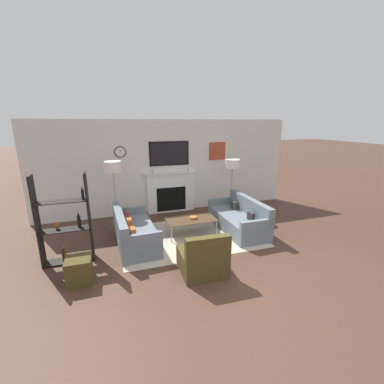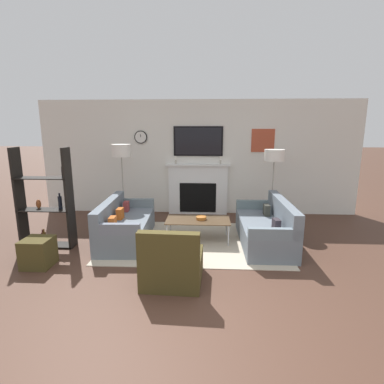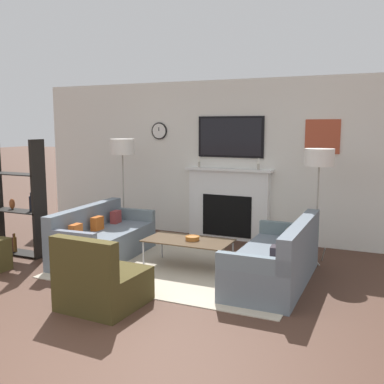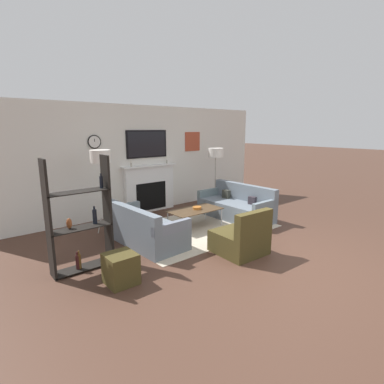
# 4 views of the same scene
# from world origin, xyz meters

# --- Properties ---
(ground_plane) EXTENTS (60.00, 60.00, 0.00)m
(ground_plane) POSITION_xyz_m (0.00, 0.00, 0.00)
(ground_plane) COLOR #482E22
(fireplace_wall) EXTENTS (7.59, 0.28, 2.70)m
(fireplace_wall) POSITION_xyz_m (0.00, 4.22, 1.24)
(fireplace_wall) COLOR silver
(fireplace_wall) RESTS_ON ground_plane
(area_rug) EXTENTS (3.20, 2.19, 0.01)m
(area_rug) POSITION_xyz_m (0.00, 2.27, 0.01)
(area_rug) COLOR #BBAE98
(area_rug) RESTS_ON ground_plane
(couch_left) EXTENTS (0.87, 1.79, 0.76)m
(couch_left) POSITION_xyz_m (-1.30, 2.27, 0.28)
(couch_left) COLOR slate
(couch_left) RESTS_ON ground_plane
(couch_right) EXTENTS (0.83, 1.87, 0.80)m
(couch_right) POSITION_xyz_m (1.30, 2.27, 0.28)
(couch_right) COLOR slate
(couch_right) RESTS_ON ground_plane
(armchair) EXTENTS (0.81, 0.82, 0.81)m
(armchair) POSITION_xyz_m (-0.23, 0.77, 0.26)
(armchair) COLOR #43391A
(armchair) RESTS_ON ground_plane
(coffee_table) EXTENTS (1.18, 0.62, 0.40)m
(coffee_table) POSITION_xyz_m (0.06, 2.35, 0.38)
(coffee_table) COLOR #4C3823
(coffee_table) RESTS_ON ground_plane
(decorative_bowl) EXTENTS (0.20, 0.20, 0.06)m
(decorative_bowl) POSITION_xyz_m (0.12, 2.36, 0.43)
(decorative_bowl) COLOR #B46426
(decorative_bowl) RESTS_ON coffee_table
(floor_lamp_left) EXTENTS (0.40, 0.40, 1.72)m
(floor_lamp_left) POSITION_xyz_m (-1.60, 3.33, 1.56)
(floor_lamp_left) COLOR #9E998E
(floor_lamp_left) RESTS_ON ground_plane
(floor_lamp_right) EXTENTS (0.41, 0.41, 1.63)m
(floor_lamp_right) POSITION_xyz_m (1.60, 3.33, 1.48)
(floor_lamp_right) COLOR #9E998E
(floor_lamp_right) RESTS_ON ground_plane
(shelf_unit) EXTENTS (0.92, 0.28, 1.74)m
(shelf_unit) POSITION_xyz_m (-2.57, 1.92, 0.80)
(shelf_unit) COLOR black
(shelf_unit) RESTS_ON ground_plane
(ottoman) EXTENTS (0.41, 0.41, 0.44)m
(ottoman) POSITION_xyz_m (-2.31, 1.15, 0.22)
(ottoman) COLOR #43391A
(ottoman) RESTS_ON ground_plane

